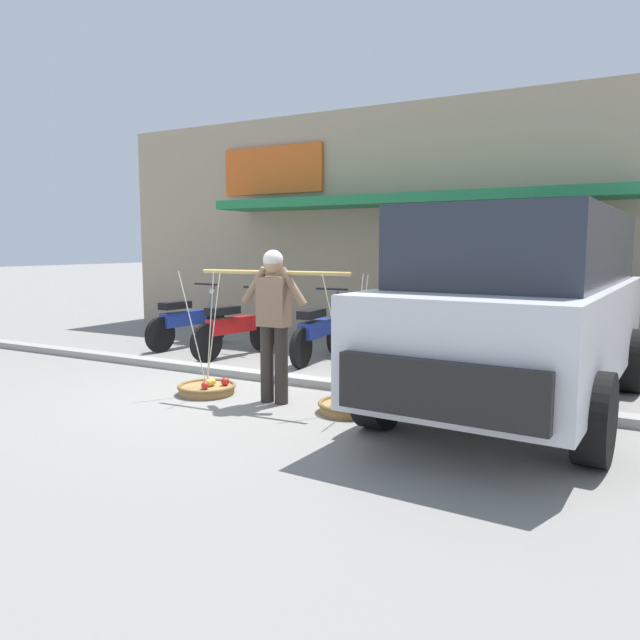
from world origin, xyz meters
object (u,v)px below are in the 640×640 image
object	(u,v)px
fruit_basket_left_side	(207,388)
motorcycle_third_in_row	(319,332)
fruit_basket_right_side	(351,406)
motorcycle_nearest_shop	(187,321)
motorcycle_second_in_row	(235,328)
fruit_vendor	(274,315)
parked_truck	(523,303)
wooden_crate	(476,355)
motorcycle_end_of_row	(392,343)

from	to	relation	value
fruit_basket_left_side	motorcycle_third_in_row	world-z (taller)	fruit_basket_left_side
fruit_basket_right_side	motorcycle_nearest_shop	distance (m)	4.90
motorcycle_second_in_row	motorcycle_third_in_row	distance (m)	1.38
motorcycle_third_in_row	motorcycle_nearest_shop	bearing A→B (deg)	179.76
fruit_vendor	fruit_basket_left_side	xyz separation A→B (m)	(-0.92, -0.04, -0.90)
fruit_basket_right_side	parked_truck	xyz separation A→B (m)	(1.50, 1.09, 1.06)
wooden_crate	fruit_basket_right_side	bearing A→B (deg)	-99.11
motorcycle_nearest_shop	motorcycle_end_of_row	size ratio (longest dim) A/B	1.00
motorcycle_end_of_row	wooden_crate	bearing A→B (deg)	57.80
motorcycle_third_in_row	wooden_crate	bearing A→B (deg)	20.05
motorcycle_nearest_shop	motorcycle_third_in_row	bearing A→B (deg)	-0.24
motorcycle_second_in_row	parked_truck	size ratio (longest dim) A/B	0.37
fruit_basket_left_side	motorcycle_third_in_row	xyz separation A→B (m)	(0.16, 2.44, 0.38)
fruit_basket_right_side	parked_truck	world-z (taller)	parked_truck
parked_truck	fruit_basket_left_side	bearing A→B (deg)	-160.52
motorcycle_nearest_shop	motorcycle_third_in_row	distance (m)	2.60
motorcycle_end_of_row	parked_truck	distance (m)	2.08
fruit_vendor	parked_truck	size ratio (longest dim) A/B	0.38
fruit_basket_left_side	fruit_basket_right_side	bearing A→B (deg)	2.81
fruit_vendor	motorcycle_second_in_row	distance (m)	3.02
fruit_vendor	fruit_basket_right_side	size ratio (longest dim) A/B	1.27
fruit_basket_left_side	wooden_crate	distance (m)	3.99
fruit_vendor	motorcycle_third_in_row	xyz separation A→B (m)	(-0.76, 2.39, -0.53)
motorcycle_second_in_row	motorcycle_third_in_row	size ratio (longest dim) A/B	0.99
motorcycle_second_in_row	fruit_vendor	bearing A→B (deg)	-44.85
fruit_vendor	motorcycle_end_of_row	world-z (taller)	fruit_vendor
fruit_vendor	motorcycle_end_of_row	xyz separation A→B (m)	(0.62, 1.91, -0.53)
fruit_vendor	wooden_crate	distance (m)	3.59
fruit_basket_left_side	parked_truck	distance (m)	3.70
fruit_basket_left_side	motorcycle_third_in_row	bearing A→B (deg)	86.26
motorcycle_nearest_shop	wooden_crate	world-z (taller)	motorcycle_nearest_shop
fruit_basket_right_side	parked_truck	size ratio (longest dim) A/B	0.30
motorcycle_third_in_row	motorcycle_end_of_row	xyz separation A→B (m)	(1.38, -0.48, 0.00)
fruit_basket_right_side	motorcycle_nearest_shop	size ratio (longest dim) A/B	0.80
fruit_basket_right_side	wooden_crate	xyz separation A→B (m)	(0.50, 3.14, 0.09)
motorcycle_third_in_row	parked_truck	xyz separation A→B (m)	(3.18, -1.26, 0.68)
fruit_basket_left_side	fruit_basket_right_side	xyz separation A→B (m)	(1.84, 0.09, -0.00)
parked_truck	wooden_crate	world-z (taller)	parked_truck
motorcycle_third_in_row	wooden_crate	world-z (taller)	motorcycle_third_in_row
motorcycle_third_in_row	motorcycle_end_of_row	distance (m)	1.46
fruit_basket_right_side	motorcycle_third_in_row	bearing A→B (deg)	125.58
motorcycle_nearest_shop	fruit_basket_left_side	bearing A→B (deg)	-45.06
fruit_basket_left_side	fruit_basket_right_side	size ratio (longest dim) A/B	1.00
wooden_crate	parked_truck	bearing A→B (deg)	-64.06
motorcycle_second_in_row	motorcycle_end_of_row	size ratio (longest dim) A/B	0.99
fruit_vendor	wooden_crate	world-z (taller)	fruit_vendor
motorcycle_second_in_row	motorcycle_third_in_row	xyz separation A→B (m)	(1.35, 0.29, 0.00)
fruit_basket_left_side	motorcycle_end_of_row	distance (m)	2.52
motorcycle_nearest_shop	motorcycle_end_of_row	xyz separation A→B (m)	(3.98, -0.49, 0.00)
fruit_basket_left_side	motorcycle_nearest_shop	xyz separation A→B (m)	(-2.44, 2.45, 0.38)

